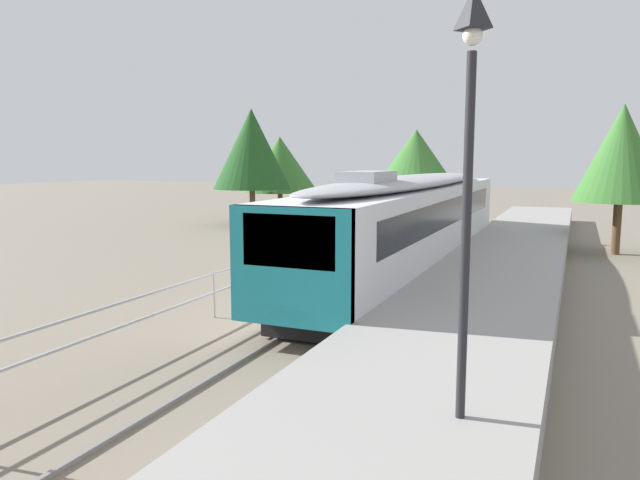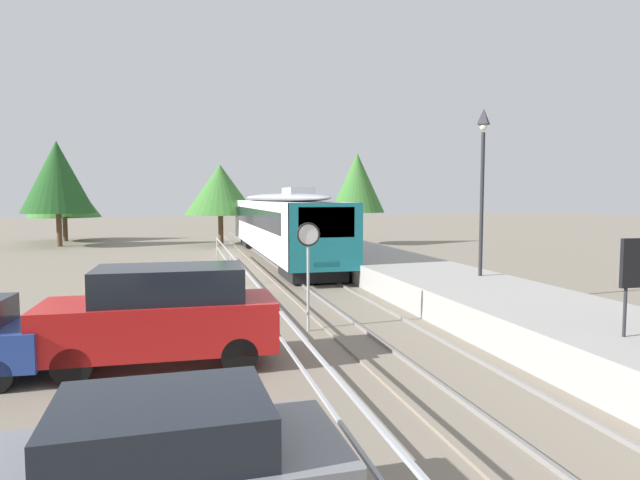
% 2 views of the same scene
% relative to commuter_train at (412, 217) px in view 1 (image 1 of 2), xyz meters
% --- Properties ---
extents(ground_plane, '(160.00, 160.00, 0.00)m').
position_rel_commuter_train_xyz_m(ground_plane, '(-3.00, -6.89, -2.15)').
color(ground_plane, slate).
extents(track_rails, '(3.20, 60.00, 0.14)m').
position_rel_commuter_train_xyz_m(track_rails, '(0.00, -6.89, -2.11)').
color(track_rails, slate).
rests_on(track_rails, ground).
extents(commuter_train, '(2.82, 20.38, 3.74)m').
position_rel_commuter_train_xyz_m(commuter_train, '(0.00, 0.00, 0.00)').
color(commuter_train, silver).
rests_on(commuter_train, track_rails).
extents(station_platform, '(3.90, 60.00, 0.90)m').
position_rel_commuter_train_xyz_m(station_platform, '(3.25, -6.89, -1.70)').
color(station_platform, '#999691').
rests_on(station_platform, ground).
extents(platform_lamp_mid_platform, '(0.34, 0.34, 5.35)m').
position_rel_commuter_train_xyz_m(platform_lamp_mid_platform, '(4.22, -13.60, 2.47)').
color(platform_lamp_mid_platform, '#232328').
rests_on(platform_lamp_mid_platform, station_platform).
extents(tree_behind_carpark, '(3.95, 3.95, 6.61)m').
position_rel_commuter_train_xyz_m(tree_behind_carpark, '(7.16, 8.29, 2.32)').
color(tree_behind_carpark, brown).
rests_on(tree_behind_carpark, ground).
extents(tree_behind_station_far, '(4.90, 4.90, 7.36)m').
position_rel_commuter_train_xyz_m(tree_behind_station_far, '(-13.51, 12.12, 2.69)').
color(tree_behind_station_far, brown).
rests_on(tree_behind_station_far, ground).
extents(tree_distant_left, '(5.09, 5.09, 5.77)m').
position_rel_commuter_train_xyz_m(tree_distant_left, '(-2.46, 10.16, 1.83)').
color(tree_distant_left, brown).
rests_on(tree_distant_left, ground).
extents(tree_distant_centre, '(5.44, 5.44, 5.80)m').
position_rel_commuter_train_xyz_m(tree_distant_centre, '(-14.09, 17.12, 1.69)').
color(tree_distant_centre, brown).
rests_on(tree_distant_centre, ground).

